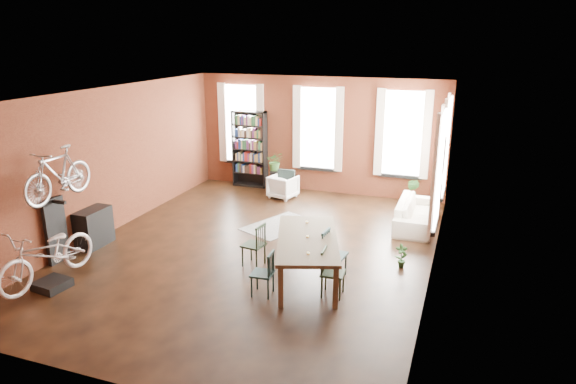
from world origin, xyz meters
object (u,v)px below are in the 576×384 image
at_px(dining_chair_a, 262,273).
at_px(plant_stand, 276,181).
at_px(dining_chair_d, 334,255).
at_px(bicycle_floor, 44,229).
at_px(dining_chair_c, 333,273).
at_px(cream_sofa, 417,209).
at_px(bike_trainer, 52,284).
at_px(console_table, 94,227).
at_px(dining_table, 307,258).
at_px(dining_chair_b, 254,245).
at_px(white_armchair, 283,185).
at_px(bookshelf, 250,149).

relative_size(dining_chair_a, plant_stand, 1.25).
bearing_deg(dining_chair_d, bicycle_floor, 120.47).
height_order(dining_chair_c, cream_sofa, dining_chair_c).
distance_m(bike_trainer, plant_stand, 6.91).
relative_size(cream_sofa, console_table, 2.60).
bearing_deg(bike_trainer, dining_table, 25.03).
relative_size(dining_chair_b, cream_sofa, 0.40).
bearing_deg(dining_chair_b, cream_sofa, 148.54).
bearing_deg(white_armchair, dining_chair_d, 134.68).
bearing_deg(plant_stand, console_table, -114.51).
height_order(dining_chair_a, cream_sofa, cream_sofa).
distance_m(dining_table, bookshelf, 6.19).
relative_size(dining_chair_c, console_table, 1.04).
distance_m(dining_table, dining_chair_a, 1.00).
height_order(dining_table, white_armchair, dining_table).
distance_m(dining_chair_d, plant_stand, 5.44).
relative_size(dining_chair_a, bike_trainer, 1.53).
bearing_deg(bike_trainer, dining_chair_a, 16.54).
height_order(bookshelf, white_armchair, bookshelf).
height_order(white_armchair, console_table, console_table).
relative_size(dining_chair_c, bicycle_floor, 0.43).
relative_size(cream_sofa, bike_trainer, 4.07).
bearing_deg(cream_sofa, dining_chair_c, 166.28).
bearing_deg(white_armchair, dining_chair_b, 116.17).
bearing_deg(cream_sofa, plant_stand, 71.15).
relative_size(dining_chair_c, plant_stand, 1.33).
distance_m(dining_chair_c, cream_sofa, 4.02).
bearing_deg(bicycle_floor, console_table, 113.67).
xyz_separation_m(dining_table, dining_chair_b, (-1.13, 0.17, 0.02)).
xyz_separation_m(dining_chair_c, white_armchair, (-2.70, 4.86, -0.07)).
bearing_deg(bicycle_floor, plant_stand, 82.11).
xyz_separation_m(dining_chair_b, bike_trainer, (-2.95, -2.08, -0.34)).
distance_m(dining_chair_a, white_armchair, 5.47).
bearing_deg(dining_chair_c, bike_trainer, 103.71).
bearing_deg(bike_trainer, console_table, 107.70).
bearing_deg(bookshelf, console_table, -103.83).
bearing_deg(bicycle_floor, dining_chair_c, 22.84).
bearing_deg(white_armchair, bike_trainer, 85.81).
bearing_deg(bicycle_floor, dining_chair_d, 30.78).
xyz_separation_m(bookshelf, bike_trainer, (-0.69, -7.04, -1.03)).
distance_m(cream_sofa, plant_stand, 4.24).
bearing_deg(bookshelf, dining_chair_c, -54.51).
distance_m(dining_table, bike_trainer, 4.52).
height_order(dining_chair_c, console_table, dining_chair_c).
xyz_separation_m(console_table, plant_stand, (2.22, 4.87, -0.09)).
xyz_separation_m(dining_table, cream_sofa, (1.56, 3.43, 0.01)).
relative_size(dining_chair_d, bookshelf, 0.40).
bearing_deg(dining_chair_d, bike_trainer, 120.22).
bearing_deg(white_armchair, bookshelf, -16.48).
xyz_separation_m(dining_chair_a, dining_chair_d, (0.98, 1.05, 0.05)).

